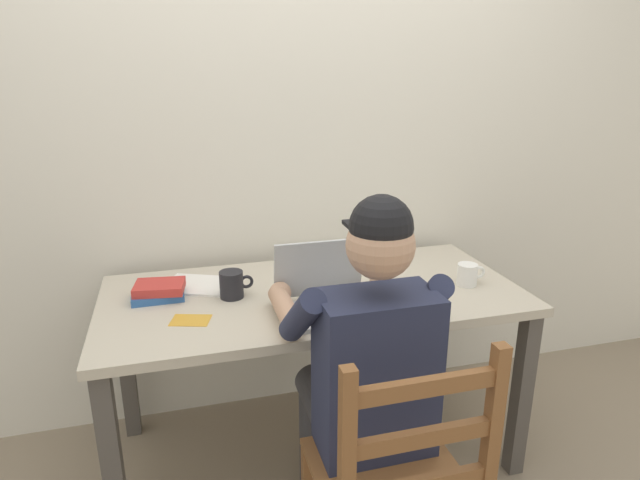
{
  "coord_description": "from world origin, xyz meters",
  "views": [
    {
      "loc": [
        -0.48,
        -1.84,
        1.55
      ],
      "look_at": [
        0.01,
        -0.05,
        0.95
      ],
      "focal_mm": 30.24,
      "sensor_mm": 36.0,
      "label": 1
    }
  ],
  "objects_px": {
    "desk": "(313,312)",
    "computer_mouse": "(397,299)",
    "landscape_photo_print": "(191,320)",
    "coffee_mug_white": "(468,274)",
    "book_stack_main": "(159,291)",
    "seated_person": "(364,362)",
    "coffee_mug_dark": "(232,284)",
    "laptop": "(324,295)"
  },
  "relations": [
    {
      "from": "desk",
      "to": "computer_mouse",
      "type": "distance_m",
      "value": 0.34
    },
    {
      "from": "seated_person",
      "to": "coffee_mug_white",
      "type": "distance_m",
      "value": 0.67
    },
    {
      "from": "computer_mouse",
      "to": "laptop",
      "type": "bearing_deg",
      "value": 175.03
    },
    {
      "from": "landscape_photo_print",
      "to": "coffee_mug_white",
      "type": "bearing_deg",
      "value": 18.78
    },
    {
      "from": "laptop",
      "to": "computer_mouse",
      "type": "height_order",
      "value": "laptop"
    },
    {
      "from": "seated_person",
      "to": "coffee_mug_dark",
      "type": "xyz_separation_m",
      "value": [
        -0.35,
        0.48,
        0.11
      ]
    },
    {
      "from": "coffee_mug_white",
      "to": "landscape_photo_print",
      "type": "xyz_separation_m",
      "value": [
        -1.06,
        -0.03,
        -0.04
      ]
    },
    {
      "from": "computer_mouse",
      "to": "book_stack_main",
      "type": "relative_size",
      "value": 0.5
    },
    {
      "from": "seated_person",
      "to": "computer_mouse",
      "type": "bearing_deg",
      "value": 50.08
    },
    {
      "from": "desk",
      "to": "landscape_photo_print",
      "type": "height_order",
      "value": "landscape_photo_print"
    },
    {
      "from": "seated_person",
      "to": "book_stack_main",
      "type": "height_order",
      "value": "seated_person"
    },
    {
      "from": "coffee_mug_white",
      "to": "coffee_mug_dark",
      "type": "bearing_deg",
      "value": 172.13
    },
    {
      "from": "coffee_mug_white",
      "to": "coffee_mug_dark",
      "type": "relative_size",
      "value": 0.92
    },
    {
      "from": "desk",
      "to": "coffee_mug_dark",
      "type": "xyz_separation_m",
      "value": [
        -0.3,
        0.03,
        0.14
      ]
    },
    {
      "from": "book_stack_main",
      "to": "laptop",
      "type": "bearing_deg",
      "value": -23.83
    },
    {
      "from": "coffee_mug_white",
      "to": "book_stack_main",
      "type": "relative_size",
      "value": 0.58
    },
    {
      "from": "seated_person",
      "to": "landscape_photo_print",
      "type": "xyz_separation_m",
      "value": [
        -0.51,
        0.32,
        0.06
      ]
    },
    {
      "from": "coffee_mug_white",
      "to": "computer_mouse",
      "type": "bearing_deg",
      "value": -165.2
    },
    {
      "from": "desk",
      "to": "book_stack_main",
      "type": "relative_size",
      "value": 7.95
    },
    {
      "from": "coffee_mug_white",
      "to": "landscape_photo_print",
      "type": "bearing_deg",
      "value": -178.24
    },
    {
      "from": "computer_mouse",
      "to": "book_stack_main",
      "type": "distance_m",
      "value": 0.87
    },
    {
      "from": "laptop",
      "to": "coffee_mug_white",
      "type": "relative_size",
      "value": 2.85
    },
    {
      "from": "seated_person",
      "to": "laptop",
      "type": "relative_size",
      "value": 3.72
    },
    {
      "from": "desk",
      "to": "landscape_photo_print",
      "type": "xyz_separation_m",
      "value": [
        -0.46,
        -0.13,
        0.09
      ]
    },
    {
      "from": "laptop",
      "to": "book_stack_main",
      "type": "relative_size",
      "value": 1.66
    },
    {
      "from": "coffee_mug_white",
      "to": "landscape_photo_print",
      "type": "height_order",
      "value": "coffee_mug_white"
    },
    {
      "from": "coffee_mug_dark",
      "to": "computer_mouse",
      "type": "bearing_deg",
      "value": -20.66
    },
    {
      "from": "desk",
      "to": "seated_person",
      "type": "bearing_deg",
      "value": -84.56
    },
    {
      "from": "desk",
      "to": "laptop",
      "type": "relative_size",
      "value": 4.79
    },
    {
      "from": "desk",
      "to": "book_stack_main",
      "type": "xyz_separation_m",
      "value": [
        -0.57,
        0.08,
        0.12
      ]
    },
    {
      "from": "computer_mouse",
      "to": "coffee_mug_dark",
      "type": "xyz_separation_m",
      "value": [
        -0.57,
        0.21,
        0.03
      ]
    },
    {
      "from": "seated_person",
      "to": "book_stack_main",
      "type": "relative_size",
      "value": 6.18
    },
    {
      "from": "book_stack_main",
      "to": "landscape_photo_print",
      "type": "relative_size",
      "value": 1.53
    },
    {
      "from": "laptop",
      "to": "coffee_mug_dark",
      "type": "xyz_separation_m",
      "value": [
        -0.3,
        0.19,
        -0.0
      ]
    },
    {
      "from": "book_stack_main",
      "to": "landscape_photo_print",
      "type": "height_order",
      "value": "book_stack_main"
    },
    {
      "from": "computer_mouse",
      "to": "book_stack_main",
      "type": "height_order",
      "value": "book_stack_main"
    },
    {
      "from": "seated_person",
      "to": "computer_mouse",
      "type": "distance_m",
      "value": 0.35
    },
    {
      "from": "coffee_mug_dark",
      "to": "landscape_photo_print",
      "type": "distance_m",
      "value": 0.23
    },
    {
      "from": "computer_mouse",
      "to": "book_stack_main",
      "type": "bearing_deg",
      "value": 161.86
    },
    {
      "from": "coffee_mug_dark",
      "to": "book_stack_main",
      "type": "bearing_deg",
      "value": 167.53
    },
    {
      "from": "landscape_photo_print",
      "to": "computer_mouse",
      "type": "bearing_deg",
      "value": 12.6
    },
    {
      "from": "book_stack_main",
      "to": "landscape_photo_print",
      "type": "bearing_deg",
      "value": -64.42
    }
  ]
}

